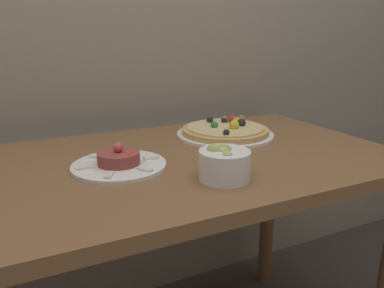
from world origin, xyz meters
name	(u,v)px	position (x,y,z in m)	size (l,w,h in m)	color
dining_table	(166,196)	(0.00, 0.36, 0.65)	(1.31, 0.71, 0.76)	brown
pizza_plate	(226,131)	(0.27, 0.49, 0.78)	(0.32, 0.32, 0.06)	white
tartare_plate	(119,162)	(-0.13, 0.34, 0.78)	(0.24, 0.24, 0.07)	white
small_bowl	(224,163)	(0.07, 0.16, 0.80)	(0.12, 0.12, 0.08)	white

